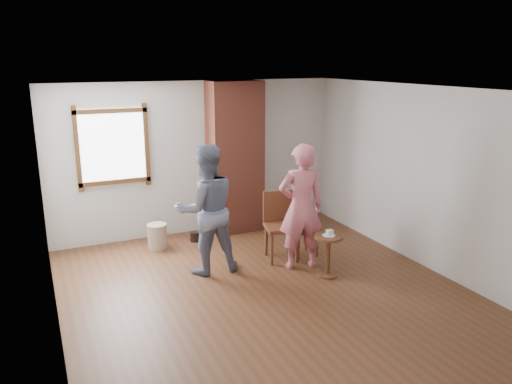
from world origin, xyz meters
TOP-DOWN VIEW (x-y plane):
  - ground at (0.00, 0.00)m, footprint 5.50×5.50m
  - room_shell at (-0.06, 0.61)m, footprint 5.04×5.52m
  - brick_chimney at (0.60, 2.50)m, footprint 0.90×0.50m
  - stoneware_crock at (-0.89, 2.19)m, footprint 0.40×0.40m
  - dark_pot at (-0.25, 2.24)m, footprint 0.21×0.21m
  - dining_chair_left at (0.73, 1.04)m, footprint 0.57×0.57m
  - dining_chair_right at (1.08, 1.04)m, footprint 0.41×0.41m
  - side_table at (1.02, 0.15)m, footprint 0.40×0.40m
  - cake_plate at (1.02, 0.15)m, footprint 0.18×0.18m
  - cake_slice at (1.03, 0.15)m, footprint 0.08×0.07m
  - man at (-0.45, 1.01)m, footprint 0.92×0.74m
  - person_pink at (0.82, 0.58)m, footprint 0.73×0.55m

SIDE VIEW (x-z plane):
  - ground at x=0.00m, z-range 0.00..0.00m
  - dark_pot at x=-0.25m, z-range 0.00..0.16m
  - stoneware_crock at x=-0.89m, z-range 0.00..0.40m
  - side_table at x=1.02m, z-range 0.10..0.70m
  - dining_chair_right at x=1.08m, z-range 0.05..0.92m
  - dining_chair_left at x=0.73m, z-range 0.06..1.08m
  - cake_plate at x=1.02m, z-range 0.60..0.61m
  - cake_slice at x=1.03m, z-range 0.61..0.67m
  - person_pink at x=0.82m, z-range 0.00..1.83m
  - man at x=-0.45m, z-range 0.00..1.84m
  - brick_chimney at x=0.60m, z-range 0.00..2.60m
  - room_shell at x=-0.06m, z-range 0.50..3.12m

